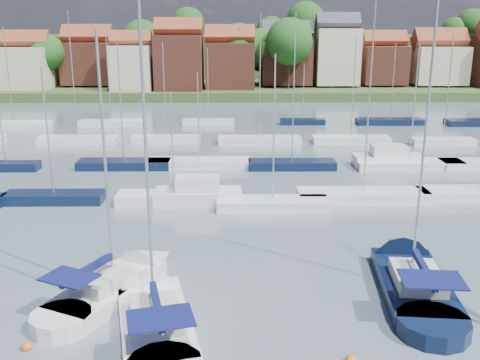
{
  "coord_description": "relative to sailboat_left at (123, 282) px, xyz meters",
  "views": [
    {
      "loc": [
        -2.47,
        -21.17,
        13.61
      ],
      "look_at": [
        -2.0,
        14.0,
        3.69
      ],
      "focal_mm": 40.0,
      "sensor_mm": 36.0,
      "label": 1
    }
  ],
  "objects": [
    {
      "name": "ground",
      "position": [
        8.53,
        34.54,
        -0.36
      ],
      "size": [
        260.0,
        260.0,
        0.0
      ],
      "primitive_type": "plane",
      "color": "#4E5E69",
      "rests_on": "ground"
    },
    {
      "name": "sailboat_left",
      "position": [
        0.0,
        0.0,
        0.0
      ],
      "size": [
        7.29,
        11.05,
        14.82
      ],
      "rotation": [
        0.0,
        0.0,
        1.12
      ],
      "color": "silver",
      "rests_on": "ground"
    },
    {
      "name": "sailboat_centre",
      "position": [
        2.05,
        -3.0,
        -0.01
      ],
      "size": [
        5.87,
        12.32,
        16.18
      ],
      "rotation": [
        0.0,
        0.0,
        1.81
      ],
      "color": "silver",
      "rests_on": "ground"
    },
    {
      "name": "sailboat_navy",
      "position": [
        15.87,
        0.88,
        -0.01
      ],
      "size": [
        4.73,
        13.14,
        17.74
      ],
      "rotation": [
        0.0,
        0.0,
        1.46
      ],
      "color": "black",
      "rests_on": "ground"
    },
    {
      "name": "buoy_c",
      "position": [
        1.39,
        -6.42,
        -0.36
      ],
      "size": [
        0.49,
        0.49,
        0.49
      ],
      "primitive_type": "sphere",
      "color": "#D85914",
      "rests_on": "ground"
    },
    {
      "name": "buoy_e",
      "position": [
        14.94,
        0.44,
        -0.36
      ],
      "size": [
        0.54,
        0.54,
        0.54
      ],
      "primitive_type": "sphere",
      "color": "#D85914",
      "rests_on": "ground"
    },
    {
      "name": "buoy_g",
      "position": [
        -3.08,
        -5.81,
        -0.36
      ],
      "size": [
        0.52,
        0.52,
        0.52
      ],
      "primitive_type": "sphere",
      "color": "#D85914",
      "rests_on": "ground"
    },
    {
      "name": "marina_field",
      "position": [
        10.44,
        29.69,
        0.07
      ],
      "size": [
        79.62,
        41.41,
        15.93
      ],
      "color": "silver",
      "rests_on": "ground"
    },
    {
      "name": "far_shore_town",
      "position": [
        10.76,
        127.21,
        4.25
      ],
      "size": [
        212.46,
        90.0,
        22.27
      ],
      "color": "#364E27",
      "rests_on": "ground"
    }
  ]
}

